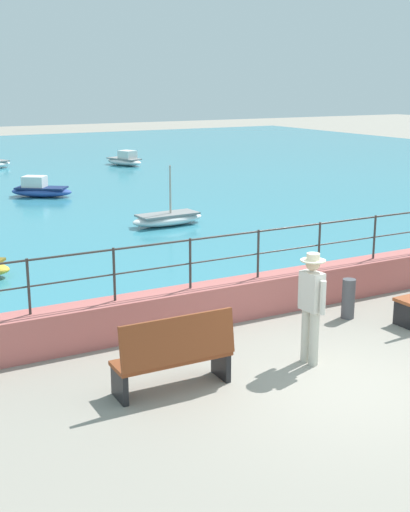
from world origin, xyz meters
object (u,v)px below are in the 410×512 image
object	(u,v)px
boat_2	(40,189)
boat_1	(168,219)
bollard	(348,299)
bench_main	(175,354)
boat_5	(125,160)
person_walking	(311,303)

from	to	relation	value
boat_2	boat_1	bearing A→B (deg)	-75.09
bollard	boat_1	size ratio (longest dim) A/B	0.31
boat_1	boat_2	size ratio (longest dim) A/B	0.99
bench_main	boat_5	size ratio (longest dim) A/B	0.69
person_walking	boat_2	xyz separation A→B (m)	(0.67, 17.09, -0.65)
bollard	boat_5	world-z (taller)	boat_5
bench_main	person_walking	size ratio (longest dim) A/B	0.98
person_walking	boat_2	distance (m)	17.11
person_walking	boat_5	bearing A→B (deg)	73.75
bollard	boat_5	size ratio (longest dim) A/B	0.30
bench_main	bollard	distance (m)	4.31
bench_main	boat_2	bearing A→B (deg)	80.22
boat_1	boat_2	world-z (taller)	boat_1
bench_main	boat_1	size ratio (longest dim) A/B	0.73
bench_main	boat_1	world-z (taller)	boat_1
bench_main	bollard	world-z (taller)	bench_main
bollard	boat_5	distance (m)	23.84
person_walking	boat_1	size ratio (longest dim) A/B	0.74
bollard	boat_2	xyz separation A→B (m)	(-1.22, 15.78, -0.04)
person_walking	boat_2	world-z (taller)	person_walking
bench_main	boat_5	distance (m)	26.18
person_walking	boat_5	distance (m)	25.58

